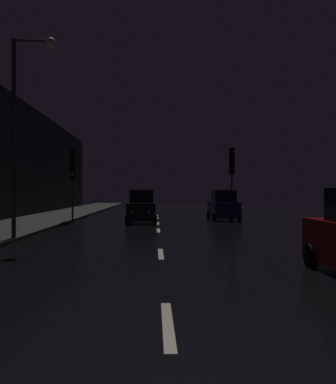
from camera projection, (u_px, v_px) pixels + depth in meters
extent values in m
cube|color=black|center=(157.00, 221.00, 27.38)|extent=(27.76, 84.00, 0.02)
cube|color=#33302D|center=(41.00, 220.00, 27.13)|extent=(4.40, 84.00, 0.15)
cube|color=beige|center=(168.00, 324.00, 5.89)|extent=(0.16, 2.20, 0.01)
cube|color=beige|center=(161.00, 254.00, 12.64)|extent=(0.16, 2.20, 0.01)
cube|color=beige|center=(158.00, 230.00, 20.42)|extent=(0.16, 2.20, 0.01)
cube|color=beige|center=(158.00, 223.00, 25.07)|extent=(0.16, 2.20, 0.01)
cube|color=beige|center=(157.00, 218.00, 30.43)|extent=(0.16, 2.20, 0.01)
cube|color=beige|center=(157.00, 215.00, 33.75)|extent=(0.16, 2.20, 0.01)
cylinder|color=#38383A|center=(232.00, 196.00, 29.67)|extent=(0.12, 0.12, 3.23)
cube|color=black|center=(232.00, 161.00, 29.67)|extent=(0.37, 0.40, 1.90)
sphere|color=red|center=(233.00, 152.00, 29.50)|extent=(0.22, 0.22, 0.22)
sphere|color=black|center=(233.00, 161.00, 29.50)|extent=(0.22, 0.22, 0.22)
sphere|color=black|center=(233.00, 169.00, 29.50)|extent=(0.22, 0.22, 0.22)
cylinder|color=#38383A|center=(73.00, 201.00, 26.00)|extent=(0.12, 0.12, 2.72)
cube|color=black|center=(73.00, 164.00, 26.00)|extent=(0.36, 0.39, 1.90)
sphere|color=black|center=(73.00, 154.00, 25.83)|extent=(0.22, 0.22, 0.22)
sphere|color=black|center=(73.00, 164.00, 25.83)|extent=(0.22, 0.22, 0.22)
sphere|color=#19D84C|center=(73.00, 174.00, 25.83)|extent=(0.22, 0.22, 0.22)
cylinder|color=#2D2D30|center=(14.00, 140.00, 15.73)|extent=(0.16, 0.16, 7.78)
cylinder|color=#2D2D30|center=(32.00, 40.00, 15.76)|extent=(1.40, 0.10, 0.10)
sphere|color=beige|center=(51.00, 43.00, 15.78)|extent=(0.44, 0.44, 0.44)
cube|color=black|center=(142.00, 211.00, 25.94)|extent=(1.72, 4.02, 1.05)
cube|color=black|center=(142.00, 196.00, 26.08)|extent=(1.47, 2.01, 0.80)
cylinder|color=black|center=(155.00, 219.00, 24.56)|extent=(0.21, 0.61, 0.61)
cylinder|color=black|center=(127.00, 219.00, 24.51)|extent=(0.21, 0.61, 0.61)
cylinder|color=black|center=(155.00, 216.00, 27.37)|extent=(0.21, 0.61, 0.61)
cylinder|color=black|center=(130.00, 216.00, 27.32)|extent=(0.21, 0.61, 0.61)
sphere|color=white|center=(149.00, 212.00, 23.99)|extent=(0.17, 0.17, 0.17)
sphere|color=white|center=(133.00, 212.00, 23.95)|extent=(0.17, 0.17, 0.17)
sphere|color=red|center=(150.00, 209.00, 27.93)|extent=(0.17, 0.17, 0.17)
sphere|color=red|center=(136.00, 209.00, 27.89)|extent=(0.17, 0.17, 0.17)
cylinder|color=black|center=(311.00, 256.00, 10.39)|extent=(0.20, 0.59, 0.59)
sphere|color=slate|center=(317.00, 237.00, 10.94)|extent=(0.17, 0.17, 0.17)
cube|color=#141E51|center=(223.00, 209.00, 28.54)|extent=(1.71, 3.99, 1.05)
cube|color=black|center=(224.00, 196.00, 28.40)|extent=(1.46, 2.00, 0.80)
cylinder|color=black|center=(209.00, 214.00, 29.91)|extent=(0.21, 0.61, 0.61)
cylinder|color=black|center=(232.00, 214.00, 29.97)|extent=(0.21, 0.61, 0.61)
cylinder|color=black|center=(214.00, 217.00, 27.12)|extent=(0.21, 0.61, 0.61)
cylinder|color=black|center=(239.00, 216.00, 27.17)|extent=(0.21, 0.61, 0.61)
sphere|color=slate|center=(213.00, 208.00, 30.49)|extent=(0.17, 0.17, 0.17)
sphere|color=slate|center=(225.00, 208.00, 30.52)|extent=(0.17, 0.17, 0.17)
sphere|color=red|center=(221.00, 210.00, 26.57)|extent=(0.17, 0.17, 0.17)
sphere|color=red|center=(236.00, 210.00, 26.60)|extent=(0.17, 0.17, 0.17)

